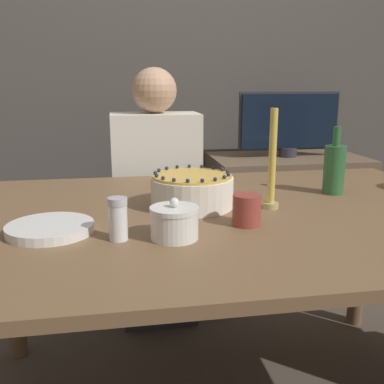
% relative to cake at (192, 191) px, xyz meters
% --- Properties ---
extents(wall_behind, '(8.00, 0.05, 2.60)m').
position_rel_cake_xyz_m(wall_behind, '(0.10, 1.33, 0.51)').
color(wall_behind, '#4C4742').
rests_on(wall_behind, ground_plane).
extents(dining_table, '(1.65, 1.13, 0.74)m').
position_rel_cake_xyz_m(dining_table, '(0.10, -0.07, -0.14)').
color(dining_table, brown).
rests_on(dining_table, ground_plane).
extents(cake, '(0.26, 0.26, 0.11)m').
position_rel_cake_xyz_m(cake, '(0.00, 0.00, 0.00)').
color(cake, white).
rests_on(cake, dining_table).
extents(sugar_bowl, '(0.12, 0.12, 0.11)m').
position_rel_cake_xyz_m(sugar_bowl, '(-0.09, -0.28, -0.01)').
color(sugar_bowl, white).
rests_on(sugar_bowl, dining_table).
extents(sugar_shaker, '(0.05, 0.05, 0.11)m').
position_rel_cake_xyz_m(sugar_shaker, '(-0.23, -0.27, 0.00)').
color(sugar_shaker, white).
rests_on(sugar_shaker, dining_table).
extents(plate_stack, '(0.23, 0.23, 0.02)m').
position_rel_cake_xyz_m(plate_stack, '(-0.41, -0.19, -0.04)').
color(plate_stack, white).
rests_on(plate_stack, dining_table).
extents(candle, '(0.05, 0.05, 0.31)m').
position_rel_cake_xyz_m(candle, '(0.24, -0.06, 0.08)').
color(candle, tan).
rests_on(candle, dining_table).
extents(bottle, '(0.07, 0.07, 0.24)m').
position_rel_cake_xyz_m(bottle, '(0.52, 0.09, 0.04)').
color(bottle, '#2D6638').
rests_on(bottle, dining_table).
extents(cup, '(0.08, 0.08, 0.09)m').
position_rel_cake_xyz_m(cup, '(0.12, -0.21, -0.01)').
color(cup, '#993D33').
rests_on(cup, dining_table).
extents(person_man_blue_shirt, '(0.40, 0.34, 1.19)m').
position_rel_cake_xyz_m(person_man_blue_shirt, '(-0.05, 0.70, -0.28)').
color(person_man_blue_shirt, '#2D2D38').
rests_on(person_man_blue_shirt, ground_plane).
extents(side_cabinet, '(0.85, 0.51, 0.71)m').
position_rel_cake_xyz_m(side_cabinet, '(0.73, 1.03, -0.44)').
color(side_cabinet, brown).
rests_on(side_cabinet, ground_plane).
extents(tv_monitor, '(0.57, 0.10, 0.36)m').
position_rel_cake_xyz_m(tv_monitor, '(0.73, 1.03, 0.11)').
color(tv_monitor, '#2D2D33').
rests_on(tv_monitor, side_cabinet).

